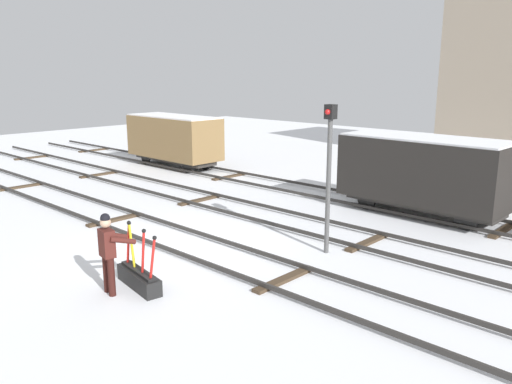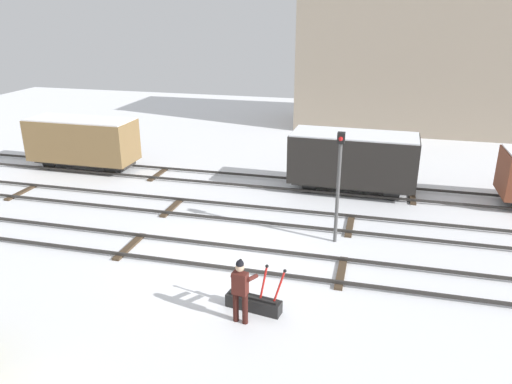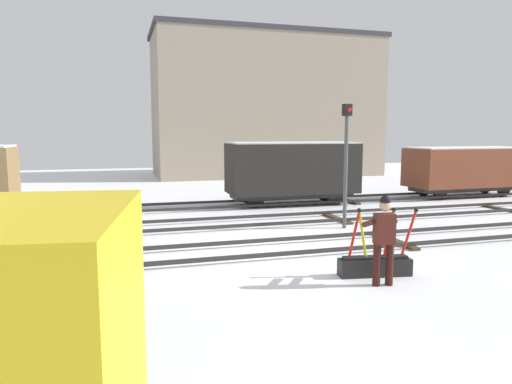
# 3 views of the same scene
# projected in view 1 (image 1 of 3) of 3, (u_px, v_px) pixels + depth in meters

# --- Properties ---
(ground_plane) EXTENTS (60.00, 60.00, 0.00)m
(ground_plane) POSITION_uv_depth(u_px,v_px,m) (186.00, 246.00, 14.00)
(ground_plane) COLOR white
(track_main_line) EXTENTS (44.00, 1.94, 0.18)m
(track_main_line) POSITION_uv_depth(u_px,v_px,m) (186.00, 242.00, 13.98)
(track_main_line) COLOR #2D2B28
(track_main_line) RESTS_ON ground_plane
(track_siding_near) EXTENTS (44.00, 1.94, 0.18)m
(track_siding_near) POSITION_uv_depth(u_px,v_px,m) (272.00, 216.00, 16.50)
(track_siding_near) COLOR #2D2B28
(track_siding_near) RESTS_ON ground_plane
(track_siding_far) EXTENTS (44.00, 1.94, 0.18)m
(track_siding_far) POSITION_uv_depth(u_px,v_px,m) (338.00, 196.00, 19.15)
(track_siding_far) COLOR #2D2B28
(track_siding_far) RESTS_ON ground_plane
(switch_lever_frame) EXTENTS (1.68, 0.60, 1.44)m
(switch_lever_frame) POSITION_uv_depth(u_px,v_px,m) (139.00, 277.00, 11.24)
(switch_lever_frame) COLOR black
(switch_lever_frame) RESTS_ON ground_plane
(rail_worker) EXTENTS (0.61, 0.73, 1.78)m
(rail_worker) POSITION_uv_depth(u_px,v_px,m) (109.00, 249.00, 10.77)
(rail_worker) COLOR #351511
(rail_worker) RESTS_ON ground_plane
(signal_post) EXTENTS (0.24, 0.32, 3.84)m
(signal_post) POSITION_uv_depth(u_px,v_px,m) (329.00, 164.00, 12.94)
(signal_post) COLOR #4C4C4C
(signal_post) RESTS_ON ground_plane
(freight_car_near_switch) EXTENTS (5.23, 2.02, 2.54)m
(freight_car_near_switch) POSITION_uv_depth(u_px,v_px,m) (174.00, 138.00, 25.37)
(freight_car_near_switch) COLOR #2D2B28
(freight_car_near_switch) RESTS_ON ground_plane
(freight_car_far_end) EXTENTS (5.36, 2.31, 2.59)m
(freight_car_far_end) POSITION_uv_depth(u_px,v_px,m) (424.00, 171.00, 16.66)
(freight_car_far_end) COLOR #2D2B28
(freight_car_far_end) RESTS_ON ground_plane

